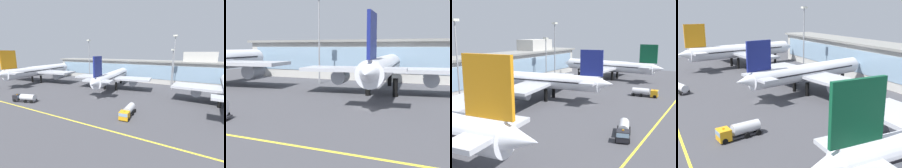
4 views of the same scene
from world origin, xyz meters
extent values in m
plane|color=#424247|center=(0.00, 0.00, 0.00)|extent=(180.00, 180.00, 0.00)
cube|color=beige|center=(0.00, 46.32, 6.17)|extent=(118.65, 12.00, 12.33)
cube|color=#84A3BC|center=(0.00, 40.27, 6.78)|extent=(113.90, 0.20, 7.89)
cube|color=gray|center=(0.00, 46.32, 12.73)|extent=(121.65, 14.00, 0.80)
cylinder|color=black|center=(-53.07, 8.60, 2.27)|extent=(1.10, 1.10, 4.54)
cylinder|color=black|center=(-46.32, 9.56, 2.27)|extent=(1.10, 1.10, 4.54)
cylinder|color=black|center=(-52.64, 29.83, 2.27)|extent=(1.10, 1.10, 4.54)
cylinder|color=silver|center=(-50.21, 12.69, 7.09)|extent=(12.03, 45.92, 5.67)
cone|color=silver|center=(-53.65, 36.93, 7.09)|extent=(6.06, 5.81, 5.39)
cone|color=silver|center=(-46.72, -11.84, 7.52)|extent=(5.65, 6.86, 4.82)
cube|color=#84A3BC|center=(-53.16, 33.44, 8.09)|extent=(4.77, 4.53, 1.70)
cube|color=black|center=(-50.21, 12.69, 7.52)|extent=(11.06, 38.71, 0.45)
cube|color=#B7BAC1|center=(-50.21, 12.69, 6.38)|extent=(44.48, 16.93, 0.91)
cylinder|color=#999EA8|center=(-62.46, 12.60, 4.14)|extent=(4.77, 6.42, 3.97)
cylinder|color=#999EA8|center=(-38.42, 16.02, 4.14)|extent=(4.77, 6.42, 3.97)
cube|color=orange|center=(-47.39, -7.16, 14.47)|extent=(1.83, 8.22, 9.08)
cube|color=#B7BAC1|center=(-47.39, -7.16, 7.94)|extent=(14.45, 6.92, 0.73)
cylinder|color=black|center=(-4.34, 13.62, 1.99)|extent=(1.10, 1.10, 3.99)
cylinder|color=black|center=(1.56, 14.59, 1.99)|extent=(1.10, 1.10, 3.99)
cylinder|color=black|center=(-4.32, 31.99, 1.99)|extent=(1.10, 1.10, 3.99)
cylinder|color=silver|center=(-1.90, 17.22, 6.23)|extent=(11.28, 39.68, 4.98)
cone|color=silver|center=(-5.32, 38.13, 6.23)|extent=(5.40, 5.19, 4.74)
cone|color=silver|center=(1.56, -3.94, 6.61)|extent=(5.07, 6.10, 4.24)
cube|color=#84A3BC|center=(-4.82, 35.10, 7.10)|extent=(4.25, 4.05, 1.50)
cube|color=black|center=(-1.90, 17.22, 6.61)|extent=(10.31, 33.46, 0.40)
cube|color=#B7BAC1|center=(-1.90, 17.22, 5.61)|extent=(38.56, 15.39, 0.80)
cylinder|color=#999EA8|center=(-12.50, 16.92, 3.64)|extent=(4.27, 5.62, 3.49)
cylinder|color=#999EA8|center=(8.24, 20.31, 3.64)|extent=(4.27, 5.62, 3.49)
cube|color=navy|center=(0.90, 0.11, 12.71)|extent=(1.74, 7.09, 7.98)
cube|color=#B7BAC1|center=(0.90, 0.11, 6.98)|extent=(12.55, 6.22, 0.64)
cone|color=silver|center=(45.20, -9.90, 6.62)|extent=(4.48, 5.68, 4.25)
cube|color=#0C4C2D|center=(45.38, -5.61, 12.74)|extent=(0.93, 7.66, 7.99)
cube|color=#B7BAC1|center=(45.38, -5.61, 6.99)|extent=(12.08, 5.18, 0.64)
cylinder|color=black|center=(20.77, -14.95, 0.55)|extent=(0.42, 1.13, 1.10)
cylinder|color=black|center=(18.18, -15.24, 0.55)|extent=(0.42, 1.13, 1.10)
cylinder|color=black|center=(20.27, -10.48, 0.55)|extent=(0.42, 1.13, 1.10)
cylinder|color=black|center=(17.69, -10.77, 0.55)|extent=(0.42, 1.13, 1.10)
cylinder|color=black|center=(20.00, -7.98, 0.55)|extent=(0.42, 1.13, 1.10)
cylinder|color=black|center=(17.41, -8.26, 0.55)|extent=(0.42, 1.13, 1.10)
cube|color=#2D2D33|center=(19.00, -10.80, 0.45)|extent=(3.16, 7.77, 0.30)
cube|color=orange|center=(19.45, -14.83, 1.40)|extent=(2.84, 2.61, 2.20)
cube|color=#84A3BC|center=(19.45, -14.83, 1.88)|extent=(2.75, 2.69, 0.88)
cylinder|color=silver|center=(18.94, -10.27, 1.75)|extent=(2.90, 5.80, 2.30)
cube|color=orange|center=(19.45, -14.83, 2.62)|extent=(0.30, 0.40, 0.20)
cylinder|color=black|center=(-23.82, -17.48, 0.55)|extent=(1.14, 0.61, 1.10)
cylinder|color=black|center=(-19.52, -16.16, 0.55)|extent=(1.14, 0.61, 1.10)
cylinder|color=black|center=(-16.34, -17.90, 0.55)|extent=(1.14, 0.61, 1.10)
cylinder|color=black|center=(-17.11, -15.41, 0.55)|extent=(1.14, 0.61, 1.10)
cube|color=#2D2D33|center=(-19.31, -17.45, 0.45)|extent=(7.91, 4.46, 0.30)
cylinder|color=silver|center=(-18.79, -17.29, 1.75)|extent=(6.01, 3.84, 2.30)
cylinder|color=gray|center=(-24.83, 29.01, 12.41)|extent=(0.44, 0.44, 24.82)
cube|color=silver|center=(-24.83, 29.01, 25.17)|extent=(1.80, 1.80, 0.70)
camera|label=1|loc=(36.48, -52.55, 18.50)|focal=25.78mm
camera|label=2|loc=(17.05, -48.87, 10.83)|focal=47.92mm
camera|label=3|loc=(-73.21, -35.36, 21.91)|focal=43.35mm
camera|label=4|loc=(68.80, -27.01, 24.09)|focal=45.43mm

